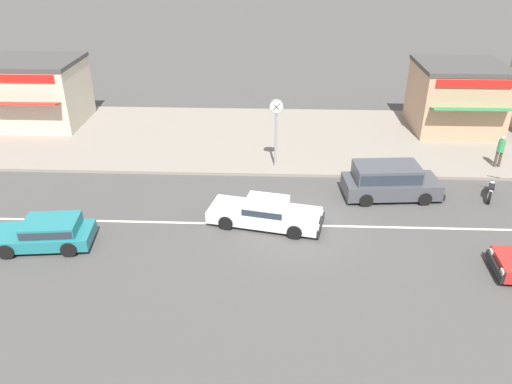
{
  "coord_description": "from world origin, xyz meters",
  "views": [
    {
      "loc": [
        -1.02,
        -17.66,
        10.91
      ],
      "look_at": [
        -1.81,
        1.36,
        0.8
      ],
      "focal_mm": 35.0,
      "sensor_mm": 36.0,
      "label": 1
    }
  ],
  "objects_px": {
    "pedestrian_near_clock": "(501,149)",
    "shopfront_mid_block": "(36,92)",
    "street_clock": "(276,117)",
    "shopfront_far_kios": "(456,97)",
    "hatchback_teal_0": "(46,232)",
    "motorcycle_1": "(491,189)",
    "minivan_dark_grey_2": "(389,180)",
    "sedan_white_4": "(265,212)"
  },
  "relations": [
    {
      "from": "pedestrian_near_clock",
      "to": "shopfront_mid_block",
      "type": "relative_size",
      "value": 0.3
    },
    {
      "from": "street_clock",
      "to": "shopfront_far_kios",
      "type": "xyz_separation_m",
      "value": [
        10.6,
        5.98,
        -0.69
      ]
    },
    {
      "from": "hatchback_teal_0",
      "to": "pedestrian_near_clock",
      "type": "xyz_separation_m",
      "value": [
        20.0,
        7.73,
        0.54
      ]
    },
    {
      "from": "hatchback_teal_0",
      "to": "motorcycle_1",
      "type": "distance_m",
      "value": 19.13
    },
    {
      "from": "pedestrian_near_clock",
      "to": "minivan_dark_grey_2",
      "type": "bearing_deg",
      "value": -152.71
    },
    {
      "from": "motorcycle_1",
      "to": "street_clock",
      "type": "distance_m",
      "value": 10.43
    },
    {
      "from": "hatchback_teal_0",
      "to": "shopfront_far_kios",
      "type": "xyz_separation_m",
      "value": [
        19.34,
        13.29,
        1.51
      ]
    },
    {
      "from": "sedan_white_4",
      "to": "motorcycle_1",
      "type": "bearing_deg",
      "value": 15.03
    },
    {
      "from": "pedestrian_near_clock",
      "to": "shopfront_far_kios",
      "type": "xyz_separation_m",
      "value": [
        -0.66,
        5.56,
        0.98
      ]
    },
    {
      "from": "shopfront_mid_block",
      "to": "pedestrian_near_clock",
      "type": "bearing_deg",
      "value": -11.89
    },
    {
      "from": "motorcycle_1",
      "to": "minivan_dark_grey_2",
      "type": "bearing_deg",
      "value": -178.73
    },
    {
      "from": "hatchback_teal_0",
      "to": "street_clock",
      "type": "distance_m",
      "value": 11.6
    },
    {
      "from": "hatchback_teal_0",
      "to": "street_clock",
      "type": "height_order",
      "value": "street_clock"
    },
    {
      "from": "street_clock",
      "to": "pedestrian_near_clock",
      "type": "height_order",
      "value": "street_clock"
    },
    {
      "from": "street_clock",
      "to": "shopfront_far_kios",
      "type": "height_order",
      "value": "shopfront_far_kios"
    },
    {
      "from": "sedan_white_4",
      "to": "shopfront_mid_block",
      "type": "relative_size",
      "value": 0.89
    },
    {
      "from": "sedan_white_4",
      "to": "shopfront_far_kios",
      "type": "distance_m",
      "value": 15.86
    },
    {
      "from": "shopfront_mid_block",
      "to": "street_clock",
      "type": "bearing_deg",
      "value": -21.89
    },
    {
      "from": "pedestrian_near_clock",
      "to": "shopfront_mid_block",
      "type": "bearing_deg",
      "value": 168.11
    },
    {
      "from": "pedestrian_near_clock",
      "to": "street_clock",
      "type": "bearing_deg",
      "value": -177.87
    },
    {
      "from": "sedan_white_4",
      "to": "motorcycle_1",
      "type": "height_order",
      "value": "sedan_white_4"
    },
    {
      "from": "shopfront_mid_block",
      "to": "sedan_white_4",
      "type": "bearing_deg",
      "value": -38.29
    },
    {
      "from": "shopfront_far_kios",
      "to": "minivan_dark_grey_2",
      "type": "bearing_deg",
      "value": -122.05
    },
    {
      "from": "street_clock",
      "to": "shopfront_mid_block",
      "type": "xyz_separation_m",
      "value": [
        -14.6,
        5.87,
        -0.68
      ]
    },
    {
      "from": "hatchback_teal_0",
      "to": "shopfront_far_kios",
      "type": "bearing_deg",
      "value": 34.49
    },
    {
      "from": "sedan_white_4",
      "to": "shopfront_mid_block",
      "type": "xyz_separation_m",
      "value": [
        -14.23,
        11.23,
        1.57
      ]
    },
    {
      "from": "sedan_white_4",
      "to": "shopfront_mid_block",
      "type": "bearing_deg",
      "value": 141.71
    },
    {
      "from": "hatchback_teal_0",
      "to": "pedestrian_near_clock",
      "type": "relative_size",
      "value": 2.36
    },
    {
      "from": "street_clock",
      "to": "pedestrian_near_clock",
      "type": "bearing_deg",
      "value": 2.13
    },
    {
      "from": "minivan_dark_grey_2",
      "to": "motorcycle_1",
      "type": "relative_size",
      "value": 2.63
    },
    {
      "from": "hatchback_teal_0",
      "to": "minivan_dark_grey_2",
      "type": "bearing_deg",
      "value": 18.24
    },
    {
      "from": "street_clock",
      "to": "pedestrian_near_clock",
      "type": "xyz_separation_m",
      "value": [
        11.26,
        0.42,
        -1.66
      ]
    },
    {
      "from": "pedestrian_near_clock",
      "to": "sedan_white_4",
      "type": "bearing_deg",
      "value": -153.55
    },
    {
      "from": "street_clock",
      "to": "shopfront_mid_block",
      "type": "height_order",
      "value": "shopfront_mid_block"
    },
    {
      "from": "hatchback_teal_0",
      "to": "sedan_white_4",
      "type": "height_order",
      "value": "hatchback_teal_0"
    },
    {
      "from": "hatchback_teal_0",
      "to": "pedestrian_near_clock",
      "type": "distance_m",
      "value": 21.45
    },
    {
      "from": "minivan_dark_grey_2",
      "to": "shopfront_far_kios",
      "type": "height_order",
      "value": "shopfront_far_kios"
    },
    {
      "from": "shopfront_mid_block",
      "to": "shopfront_far_kios",
      "type": "distance_m",
      "value": 25.2
    },
    {
      "from": "shopfront_mid_block",
      "to": "shopfront_far_kios",
      "type": "height_order",
      "value": "shopfront_mid_block"
    },
    {
      "from": "shopfront_far_kios",
      "to": "shopfront_mid_block",
      "type": "bearing_deg",
      "value": -179.75
    },
    {
      "from": "shopfront_far_kios",
      "to": "pedestrian_near_clock",
      "type": "bearing_deg",
      "value": -83.21
    },
    {
      "from": "street_clock",
      "to": "shopfront_far_kios",
      "type": "distance_m",
      "value": 12.19
    }
  ]
}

